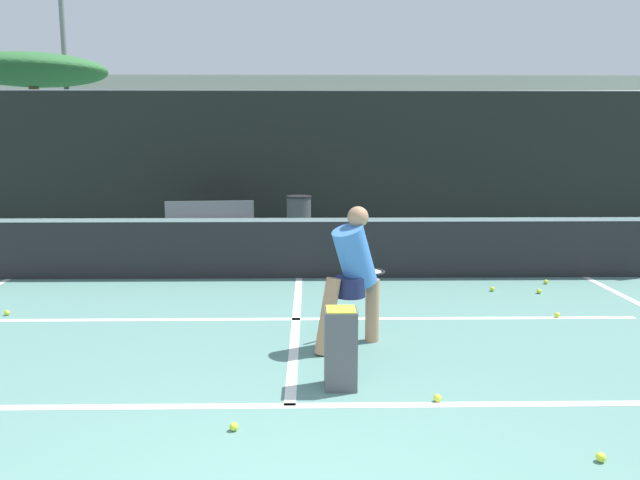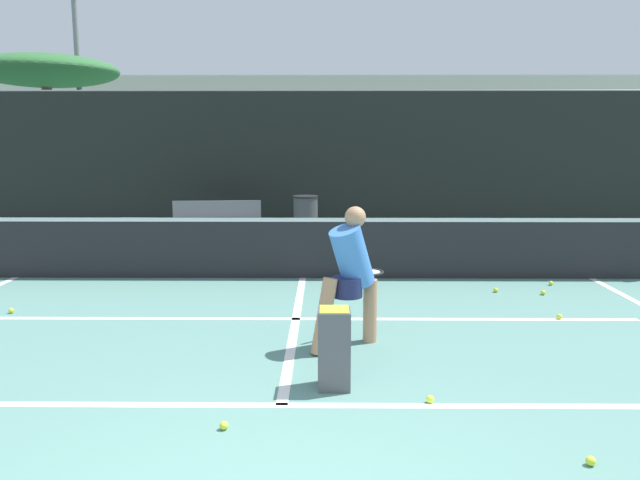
% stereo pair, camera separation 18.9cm
% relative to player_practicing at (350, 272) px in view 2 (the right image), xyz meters
% --- Properties ---
extents(court_baseline_near, '(11.00, 0.10, 0.01)m').
position_rel_player_practicing_xyz_m(court_baseline_near, '(-0.61, -1.48, -0.79)').
color(court_baseline_near, white).
rests_on(court_baseline_near, ground).
extents(court_service_line, '(8.25, 0.10, 0.01)m').
position_rel_player_practicing_xyz_m(court_service_line, '(-0.61, 0.99, -0.79)').
color(court_service_line, white).
rests_on(court_service_line, ground).
extents(court_center_mark, '(0.10, 4.72, 0.01)m').
position_rel_player_practicing_xyz_m(court_center_mark, '(-0.61, 0.87, -0.79)').
color(court_center_mark, white).
rests_on(court_center_mark, ground).
extents(net, '(11.09, 0.09, 1.07)m').
position_rel_player_practicing_xyz_m(net, '(-0.61, 3.23, -0.28)').
color(net, slate).
rests_on(net, ground).
extents(fence_back, '(24.00, 0.06, 3.22)m').
position_rel_player_practicing_xyz_m(fence_back, '(-0.61, 7.79, 0.81)').
color(fence_back, black).
rests_on(fence_back, ground).
extents(player_practicing, '(0.90, 1.08, 1.48)m').
position_rel_player_practicing_xyz_m(player_practicing, '(0.00, 0.00, 0.00)').
color(player_practicing, tan).
rests_on(player_practicing, ground).
extents(tennis_ball_scattered_0, '(0.07, 0.07, 0.07)m').
position_rel_player_practicing_xyz_m(tennis_ball_scattered_0, '(0.15, 2.89, -0.76)').
color(tennis_ball_scattered_0, '#D1E033').
rests_on(tennis_ball_scattered_0, ground).
extents(tennis_ball_scattered_1, '(0.07, 0.07, 0.07)m').
position_rel_player_practicing_xyz_m(tennis_ball_scattered_1, '(0.61, -1.42, -0.76)').
color(tennis_ball_scattered_1, '#D1E033').
rests_on(tennis_ball_scattered_1, ground).
extents(tennis_ball_scattered_2, '(0.07, 0.07, 0.07)m').
position_rel_player_practicing_xyz_m(tennis_ball_scattered_2, '(-4.18, 1.22, -0.76)').
color(tennis_ball_scattered_2, '#D1E033').
rests_on(tennis_ball_scattered_2, ground).
extents(tennis_ball_scattered_3, '(0.07, 0.07, 0.07)m').
position_rel_player_practicing_xyz_m(tennis_ball_scattered_3, '(2.16, 2.34, -0.76)').
color(tennis_ball_scattered_3, '#D1E033').
rests_on(tennis_ball_scattered_3, ground).
extents(tennis_ball_scattered_4, '(0.07, 0.07, 0.07)m').
position_rel_player_practicing_xyz_m(tennis_ball_scattered_4, '(3.10, 2.78, -0.76)').
color(tennis_ball_scattered_4, '#D1E033').
rests_on(tennis_ball_scattered_4, ground).
extents(tennis_ball_scattered_5, '(0.07, 0.07, 0.07)m').
position_rel_player_practicing_xyz_m(tennis_ball_scattered_5, '(-1.02, -1.91, -0.76)').
color(tennis_ball_scattered_5, '#D1E033').
rests_on(tennis_ball_scattered_5, ground).
extents(tennis_ball_scattered_7, '(0.07, 0.07, 0.07)m').
position_rel_player_practicing_xyz_m(tennis_ball_scattered_7, '(2.78, 2.20, -0.76)').
color(tennis_ball_scattered_7, '#D1E033').
rests_on(tennis_ball_scattered_7, ground).
extents(tennis_ball_scattered_8, '(0.07, 0.07, 0.07)m').
position_rel_player_practicing_xyz_m(tennis_ball_scattered_8, '(1.51, -2.41, -0.76)').
color(tennis_ball_scattered_8, '#D1E033').
rests_on(tennis_ball_scattered_8, ground).
extents(tennis_ball_scattered_9, '(0.07, 0.07, 0.07)m').
position_rel_player_practicing_xyz_m(tennis_ball_scattered_9, '(2.57, 1.01, -0.76)').
color(tennis_ball_scattered_9, '#D1E033').
rests_on(tennis_ball_scattered_9, ground).
extents(ball_hopper, '(0.28, 0.28, 0.71)m').
position_rel_player_practicing_xyz_m(ball_hopper, '(-0.18, -1.10, -0.42)').
color(ball_hopper, '#4C4C51').
rests_on(ball_hopper, ground).
extents(courtside_bench, '(1.88, 0.55, 0.86)m').
position_rel_player_practicing_xyz_m(courtside_bench, '(-2.55, 6.71, -0.32)').
color(courtside_bench, slate).
rests_on(courtside_bench, ground).
extents(trash_bin, '(0.53, 0.53, 0.99)m').
position_rel_player_practicing_xyz_m(trash_bin, '(-0.67, 6.55, -0.30)').
color(trash_bin, '#3F3F42').
rests_on(trash_bin, ground).
extents(parked_car, '(1.71, 3.94, 1.45)m').
position_rel_player_practicing_xyz_m(parked_car, '(-3.13, 11.79, -0.18)').
color(parked_car, '#B7B7BC').
rests_on(parked_car, ground).
extents(floodlight_mast, '(1.10, 0.24, 7.40)m').
position_rel_player_practicing_xyz_m(floodlight_mast, '(-7.73, 13.00, 4.00)').
color(floodlight_mast, slate).
rests_on(floodlight_mast, ground).
extents(tree_west, '(4.08, 4.08, 4.51)m').
position_rel_player_practicing_xyz_m(tree_west, '(-8.26, 11.97, 3.23)').
color(tree_west, brown).
rests_on(tree_west, ground).
extents(building_far, '(36.00, 2.40, 4.73)m').
position_rel_player_practicing_xyz_m(building_far, '(-0.61, 21.13, 1.57)').
color(building_far, beige).
rests_on(building_far, ground).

